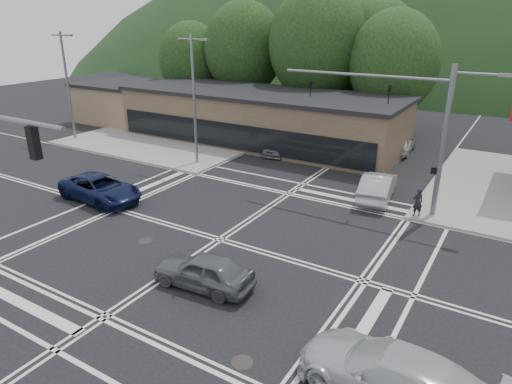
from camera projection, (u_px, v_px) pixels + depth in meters
The scene contains 20 objects.
ground at pixel (220, 240), 22.11m from camera, with size 120.00×120.00×0.00m, color black.
sidewalk_nw at pixel (182, 135), 41.32m from camera, with size 16.00×16.00×0.15m, color gray.
commercial_row at pixel (259, 118), 38.82m from camera, with size 24.00×8.00×4.00m, color brown.
commercial_nw at pixel (126, 103), 46.66m from camera, with size 8.00×7.00×3.60m, color #846B4F.
hill_north at pixel (475, 69), 93.79m from camera, with size 252.00×126.00×140.00m, color #183216.
tree_n_a at pixel (244, 48), 45.46m from camera, with size 8.00×8.00×11.75m.
tree_n_b at pixel (318, 44), 41.33m from camera, with size 9.00×9.00×12.98m.
tree_n_c at pixel (394, 62), 38.40m from camera, with size 7.60×7.60×10.87m.
tree_n_d at pixel (191, 60), 48.04m from camera, with size 6.80×6.80×9.76m.
tree_n_e at pixel (374, 50), 42.81m from camera, with size 8.40×8.40×11.98m.
streetlight_nw at pixel (195, 95), 31.56m from camera, with size 2.50×0.25×9.00m.
streetlight_w at pixel (68, 81), 38.12m from camera, with size 2.50×0.25×9.00m.
signal_mast_ne at pixel (420, 121), 23.44m from camera, with size 11.65×0.30×8.00m.
car_blue_west at pixel (100, 188), 26.57m from camera, with size 2.48×5.39×1.50m, color #0C1538.
car_grey_center at pixel (203, 271), 18.04m from camera, with size 1.67×4.15×1.41m, color #585B5D.
car_silver_east at pixel (394, 376), 12.64m from camera, with size 2.28×5.61×1.63m, color silver.
car_queue_a at pixel (378, 186), 26.77m from camera, with size 1.67×4.80×1.58m, color #AAADB2.
car_queue_b at pixel (400, 143), 35.97m from camera, with size 1.82×4.52×1.54m, color silver.
car_northbound at pixel (283, 145), 35.93m from camera, with size 1.87×4.61×1.34m, color slate.
pedestrian at pixel (418, 202), 24.10m from camera, with size 0.57×0.37×1.56m, color black.
Camera 1 is at (11.80, -15.99, 10.12)m, focal length 32.00 mm.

